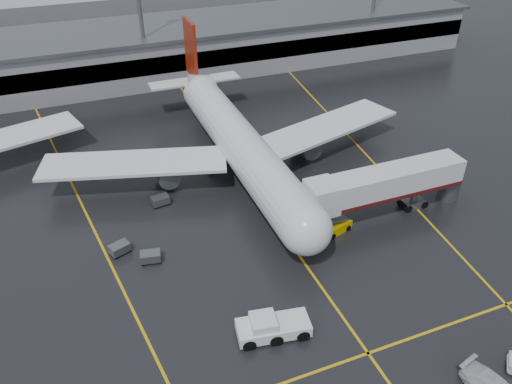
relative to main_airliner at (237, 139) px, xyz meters
name	(u,v)px	position (x,y,z in m)	size (l,w,h in m)	color
ground	(266,208)	(0.00, -9.70, -4.21)	(220.00, 220.00, 0.00)	black
apron_line_centre	(266,208)	(0.00, -9.70, -4.20)	(0.25, 90.00, 0.02)	gold
apron_line_stop	(368,353)	(0.00, -31.70, -4.20)	(60.00, 0.25, 0.02)	gold
apron_line_left	(79,199)	(-20.00, 0.30, -4.20)	(0.25, 70.00, 0.02)	gold
apron_line_right	(355,143)	(18.00, 0.30, -4.20)	(0.25, 70.00, 0.02)	gold
terminal	(167,49)	(0.00, 38.23, 0.11)	(122.00, 19.00, 8.60)	gray
light_mast_mid	(139,1)	(-5.00, 32.30, 10.27)	(3.00, 1.20, 25.45)	#595B60
main_airliner	(237,139)	(0.00, 0.00, 0.00)	(48.80, 45.60, 14.10)	silver
jet_bridge	(387,185)	(11.87, -15.70, -0.28)	(19.90, 3.40, 6.05)	silver
pushback_tractor	(271,327)	(-6.65, -26.93, -3.33)	(6.54, 3.57, 2.22)	white
belt_loader	(336,227)	(5.45, -16.51, -3.66)	(3.76, 2.42, 2.21)	#CA9D00
baggage_cart_a	(151,257)	(-14.27, -13.92, -3.58)	(2.21, 1.65, 1.12)	#595B60
baggage_cart_b	(120,248)	(-16.94, -11.47, -3.58)	(2.33, 1.93, 1.12)	#595B60
baggage_cart_c	(160,200)	(-11.16, -4.50, -3.58)	(2.16, 1.56, 1.12)	#595B60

